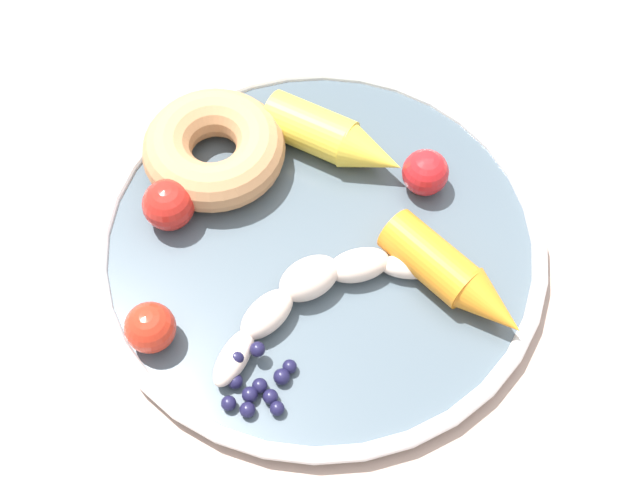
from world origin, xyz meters
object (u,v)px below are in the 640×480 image
object	(u,v)px
carrot_yellow	(336,139)
tomato_far	(150,328)
plate	(320,242)
blueberry_pile	(257,384)
banana	(315,292)
dining_table	(389,333)
tomato_mid	(169,205)
carrot_orange	(454,276)
tomato_near	(425,172)
donut	(214,149)

from	to	relation	value
carrot_yellow	tomato_far	xyz separation A→B (m)	(-0.16, -0.14, -0.00)
plate	tomato_far	bearing A→B (deg)	-155.06
blueberry_pile	plate	bearing A→B (deg)	60.34
banana	tomato_far	bearing A→B (deg)	-174.81
dining_table	plate	size ratio (longest dim) A/B	3.60
banana	tomato_mid	world-z (taller)	tomato_mid
carrot_orange	tomato_near	size ratio (longest dim) A/B	3.29
carrot_orange	banana	bearing A→B (deg)	176.07
carrot_yellow	blueberry_pile	distance (m)	0.21
donut	blueberry_pile	world-z (taller)	donut
banana	blueberry_pile	size ratio (longest dim) A/B	3.35
plate	blueberry_pile	size ratio (longest dim) A/B	6.28
plate	carrot_orange	size ratio (longest dim) A/B	2.87
blueberry_pile	carrot_orange	bearing A→B (deg)	19.49
dining_table	tomato_mid	xyz separation A→B (m)	(-0.16, 0.08, 0.12)
banana	donut	bearing A→B (deg)	113.24
banana	donut	distance (m)	0.15
donut	dining_table	bearing A→B (deg)	-45.50
blueberry_pile	tomato_near	bearing A→B (deg)	43.78
dining_table	banana	world-z (taller)	banana
carrot_orange	blueberry_pile	size ratio (longest dim) A/B	2.19
donut	tomato_mid	size ratio (longest dim) A/B	2.83
tomato_near	carrot_yellow	bearing A→B (deg)	145.11
tomato_near	tomato_mid	distance (m)	0.20
carrot_yellow	plate	bearing A→B (deg)	-108.62
banana	carrot_orange	size ratio (longest dim) A/B	1.53
dining_table	plate	world-z (taller)	plate
plate	tomato_far	xyz separation A→B (m)	(-0.13, -0.06, 0.02)
plate	banana	xyz separation A→B (m)	(-0.01, -0.05, 0.02)
plate	banana	distance (m)	0.05
carrot_yellow	tomato_mid	size ratio (longest dim) A/B	2.92
tomato_mid	donut	bearing A→B (deg)	49.70
blueberry_pile	carrot_yellow	bearing A→B (deg)	64.72
tomato_far	tomato_near	bearing A→B (deg)	23.62
tomato_near	blueberry_pile	bearing A→B (deg)	-136.22
plate	carrot_yellow	distance (m)	0.09
tomato_far	blueberry_pile	bearing A→B (deg)	-36.21
donut	tomato_mid	xyz separation A→B (m)	(-0.04, -0.05, 0.00)
carrot_orange	tomato_mid	size ratio (longest dim) A/B	3.02
dining_table	carrot_orange	world-z (taller)	carrot_orange
banana	tomato_near	world-z (taller)	tomato_near
donut	tomato_mid	world-z (taller)	same
dining_table	tomato_near	size ratio (longest dim) A/B	34.02
tomato_near	carrot_orange	bearing A→B (deg)	-90.60
dining_table	banana	distance (m)	0.13
carrot_yellow	tomato_far	bearing A→B (deg)	-138.36
carrot_orange	tomato_far	world-z (taller)	tomato_far
carrot_orange	carrot_yellow	size ratio (longest dim) A/B	1.04
banana	donut	size ratio (longest dim) A/B	1.63
plate	tomato_mid	distance (m)	0.12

